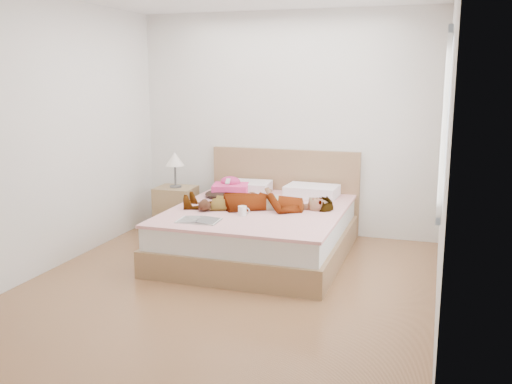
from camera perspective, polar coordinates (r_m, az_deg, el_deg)
ground at (r=5.22m, az=-2.93°, el=-9.35°), size 4.00×4.00×0.00m
woman at (r=5.90m, az=0.33°, el=-0.62°), size 1.64×0.89×0.21m
hair at (r=6.52m, az=-3.24°, el=-0.10°), size 0.52×0.58×0.07m
phone at (r=6.42m, az=-2.84°, el=1.07°), size 0.06×0.10×0.05m
room_shell at (r=4.86m, az=18.32°, el=6.71°), size 4.00×4.00×4.00m
bed at (r=6.07m, az=0.54°, el=-3.59°), size 1.80×2.08×1.00m
towel at (r=6.56m, az=-2.55°, el=0.43°), size 0.47×0.41×0.21m
magazine at (r=5.43m, az=-5.76°, el=-2.84°), size 0.41×0.28×0.02m
coffee_mug at (r=5.60m, az=-1.35°, el=-1.88°), size 0.12×0.09×0.10m
plush_toy at (r=5.82m, az=-5.17°, el=-1.32°), size 0.18×0.22×0.11m
nightstand at (r=6.93m, az=-7.99°, el=-1.38°), size 0.47×0.42×0.97m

